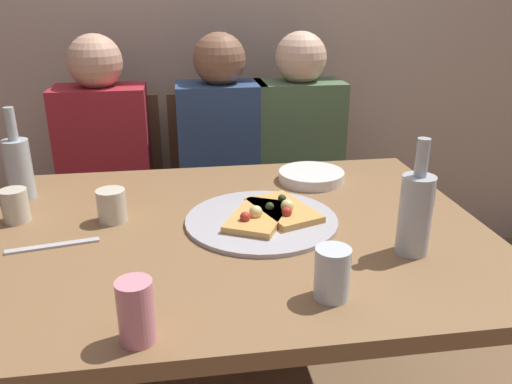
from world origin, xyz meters
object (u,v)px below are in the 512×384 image
pizza_slice_extra (284,209)px  wine_glass (15,206)px  plate_stack (311,176)px  pizza_tray (262,220)px  chair_middle (221,184)px  tumbler_near (112,206)px  wine_bottle (18,166)px  guest_by_wall (303,164)px  beer_bottle (415,212)px  soda_can (136,312)px  table_knife (53,246)px  tumbler_far (332,273)px  chair_right (294,180)px  pizza_slice_last (258,216)px  chair_left (111,190)px  dining_table (233,253)px  guest_in_sweater (104,174)px  guest_in_beanie (224,168)px

pizza_slice_extra → wine_glass: 0.73m
wine_glass → plate_stack: size_ratio=0.43×
pizza_tray → chair_middle: size_ratio=0.46×
pizza_slice_extra → tumbler_near: (-0.47, 0.05, 0.02)m
wine_bottle → guest_by_wall: size_ratio=0.24×
beer_bottle → soda_can: bearing=-158.7°
table_knife → tumbler_far: bearing=-37.8°
plate_stack → chair_right: (0.08, 0.60, -0.24)m
pizza_slice_last → soda_can: 0.54m
pizza_slice_extra → chair_right: bearing=75.3°
beer_bottle → chair_left: size_ratio=0.31×
dining_table → chair_left: bearing=115.3°
soda_can → beer_bottle: bearing=21.3°
tumbler_near → guest_by_wall: (0.69, 0.67, -0.14)m
plate_stack → chair_left: bearing=140.6°
dining_table → pizza_slice_last: (0.07, 0.01, 0.10)m
chair_right → guest_in_sweater: bearing=10.6°
pizza_slice_last → pizza_tray: bearing=38.8°
chair_left → guest_by_wall: (0.81, -0.15, 0.13)m
wine_glass → table_knife: size_ratio=0.42×
pizza_slice_last → chair_right: chair_right is taller
beer_bottle → wine_glass: (-0.99, 0.33, -0.06)m
dining_table → tumbler_far: bearing=-65.5°
pizza_slice_extra → tumbler_near: size_ratio=2.79×
soda_can → plate_stack: bearing=56.0°
chair_middle → guest_by_wall: bearing=155.3°
guest_in_sweater → soda_can: bearing=100.0°
pizza_slice_extra → table_knife: 0.60m
wine_bottle → beer_bottle: beer_bottle is taller
guest_by_wall → guest_in_beanie: bearing=0.0°
dining_table → soda_can: bearing=-116.1°
wine_bottle → tumbler_far: (0.77, -0.66, -0.05)m
tumbler_far → chair_middle: 1.31m
pizza_slice_extra → tumbler_far: 0.41m
tumbler_near → guest_in_beanie: size_ratio=0.08×
guest_in_sweater → guest_in_beanie: 0.48m
soda_can → guest_in_beanie: bearing=77.6°
tumbler_far → plate_stack: (0.13, 0.68, -0.04)m
tumbler_far → guest_by_wall: bearing=79.3°
wine_glass → chair_middle: 1.04m
chair_right → guest_in_sweater: guest_in_sweater is taller
wine_bottle → pizza_slice_extra: bearing=-19.0°
plate_stack → guest_by_wall: guest_by_wall is taller
pizza_tray → guest_in_beanie: size_ratio=0.35×
tumbler_far → wine_glass: bearing=146.5°
wine_glass → guest_by_wall: (0.95, 0.63, -0.14)m
wine_glass → pizza_slice_last: bearing=-10.4°
beer_bottle → wine_glass: bearing=161.5°
pizza_tray → tumbler_far: (0.08, -0.38, 0.05)m
pizza_slice_extra → wine_bottle: (-0.75, 0.26, 0.08)m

